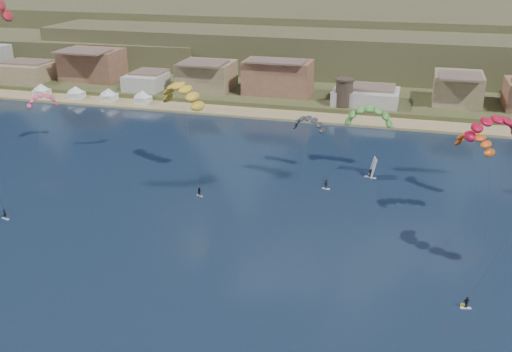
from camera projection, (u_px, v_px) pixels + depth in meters
The scene contains 14 objects.
ground at pixel (194, 327), 81.01m from camera, with size 2400.00×2400.00×0.00m, color black.
beach at pixel (322, 118), 175.84m from camera, with size 2200.00×12.00×0.90m.
foothills at pixel (415, 31), 280.28m from camera, with size 940.00×210.00×18.00m.
town at pixel (212, 73), 197.21m from camera, with size 400.00×24.00×12.00m.
watchtower at pixel (344, 92), 179.50m from camera, with size 5.82×5.82×8.60m.
beach_tents at pixel (91, 90), 193.45m from camera, with size 43.40×6.40×5.00m.
kitesurfer_yellow at pixel (182, 91), 127.56m from camera, with size 14.74×16.84×23.56m.
kitesurfer_green at pixel (369, 113), 130.44m from camera, with size 13.48×15.45×19.14m.
distant_kite_pink at pixel (42, 98), 150.76m from camera, with size 7.95×7.80×14.98m.
distant_kite_dark at pixel (309, 121), 131.70m from camera, with size 8.49×6.35×14.95m.
distant_kite_orange at pixel (475, 138), 116.56m from camera, with size 9.09×8.91×16.34m.
distant_kite_red at pixel (494, 124), 99.42m from camera, with size 10.50×7.59×23.48m.
windsurfer at pixel (371, 171), 131.54m from camera, with size 2.74×3.03×4.69m.
buoy at pixel (463, 305), 85.74m from camera, with size 0.67×0.67×0.67m.
Camera 1 is at (26.25, -62.89, 49.18)m, focal length 41.67 mm.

